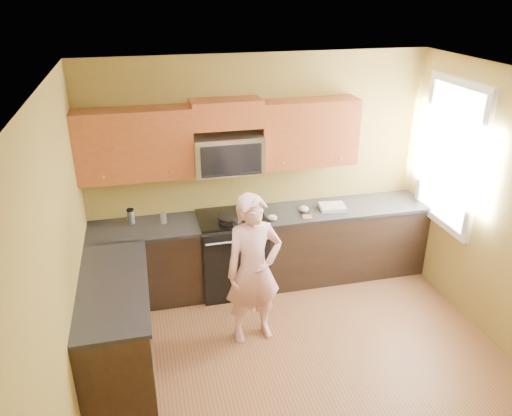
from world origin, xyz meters
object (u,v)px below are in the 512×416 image
object	(u,v)px
stove	(232,253)
woman	(254,270)
microwave	(228,171)
butter_tub	(255,215)
frying_pan	(230,221)
travel_mug	(132,223)

from	to	relation	value
stove	woman	world-z (taller)	woman
microwave	woman	world-z (taller)	microwave
butter_tub	frying_pan	bearing A→B (deg)	-155.01
microwave	travel_mug	bearing A→B (deg)	178.75
stove	travel_mug	bearing A→B (deg)	172.34
microwave	frying_pan	size ratio (longest dim) A/B	1.63
microwave	frying_pan	bearing A→B (deg)	-98.05
stove	microwave	bearing A→B (deg)	90.00
butter_tub	microwave	bearing A→B (deg)	162.90
stove	travel_mug	xyz separation A→B (m)	(-1.11, 0.15, 0.45)
travel_mug	butter_tub	bearing A→B (deg)	-4.62
stove	travel_mug	distance (m)	1.21
frying_pan	butter_tub	world-z (taller)	frying_pan
woman	frying_pan	distance (m)	0.84
woman	travel_mug	size ratio (longest dim) A/B	9.20
frying_pan	butter_tub	distance (m)	0.36
frying_pan	microwave	bearing A→B (deg)	82.40
microwave	frying_pan	distance (m)	0.56
microwave	frying_pan	world-z (taller)	microwave
woman	travel_mug	bearing A→B (deg)	130.26
butter_tub	travel_mug	size ratio (longest dim) A/B	0.80
frying_pan	butter_tub	size ratio (longest dim) A/B	3.37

